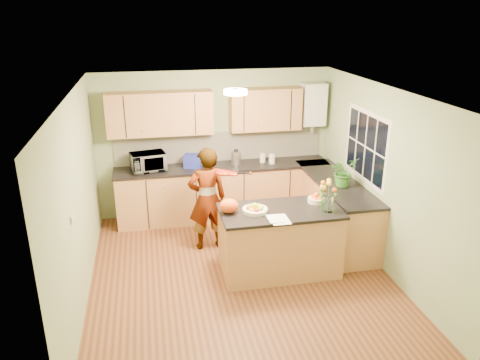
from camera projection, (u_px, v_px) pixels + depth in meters
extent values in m
plane|color=#562F18|center=(240.00, 275.00, 6.43)|extent=(4.50, 4.50, 0.00)
cube|color=silver|center=(240.00, 93.00, 5.57)|extent=(4.00, 4.50, 0.02)
cube|color=#87A072|center=(214.00, 143.00, 8.07)|extent=(4.00, 0.02, 2.50)
cube|color=#87A072|center=(293.00, 286.00, 3.93)|extent=(4.00, 0.02, 2.50)
cube|color=#87A072|center=(78.00, 202.00, 5.63)|extent=(0.02, 4.50, 2.50)
cube|color=#87A072|center=(384.00, 180.00, 6.37)|extent=(0.02, 4.50, 2.50)
cube|color=#B07746|center=(223.00, 192.00, 8.09)|extent=(3.60, 0.60, 0.90)
cube|color=black|center=(223.00, 167.00, 7.92)|extent=(3.64, 0.62, 0.04)
cube|color=#B07746|center=(335.00, 210.00, 7.38)|extent=(0.60, 2.20, 0.90)
cube|color=black|center=(336.00, 182.00, 7.21)|extent=(0.62, 2.24, 0.04)
cube|color=white|center=(220.00, 146.00, 8.09)|extent=(3.60, 0.02, 0.52)
cube|color=#B07746|center=(160.00, 113.00, 7.54)|extent=(1.70, 0.34, 0.70)
cube|color=#B07746|center=(265.00, 109.00, 7.87)|extent=(1.20, 0.34, 0.70)
cube|color=silver|center=(313.00, 104.00, 8.02)|extent=(0.40, 0.30, 0.72)
cylinder|color=silver|center=(312.00, 127.00, 8.15)|extent=(0.06, 0.06, 0.20)
cube|color=silver|center=(366.00, 146.00, 6.82)|extent=(0.01, 1.30, 1.05)
cube|color=black|center=(365.00, 146.00, 6.82)|extent=(0.01, 1.18, 0.92)
cube|color=silver|center=(72.00, 219.00, 5.06)|extent=(0.02, 0.09, 0.09)
cylinder|color=#FFEABF|center=(235.00, 92.00, 5.86)|extent=(0.30, 0.30, 0.06)
cylinder|color=silver|center=(235.00, 90.00, 5.85)|extent=(0.10, 0.10, 0.02)
cube|color=#B07746|center=(279.00, 242.00, 6.38)|extent=(1.58, 0.79, 0.89)
cube|color=black|center=(280.00, 211.00, 6.22)|extent=(1.62, 0.83, 0.04)
cylinder|color=beige|center=(255.00, 210.00, 6.14)|extent=(0.33, 0.33, 0.05)
cylinder|color=beige|center=(316.00, 200.00, 6.45)|extent=(0.23, 0.23, 0.07)
cylinder|color=silver|center=(329.00, 204.00, 6.13)|extent=(0.11, 0.11, 0.22)
ellipsoid|color=#EC4E13|center=(229.00, 206.00, 6.10)|extent=(0.32, 0.30, 0.19)
cube|color=white|center=(280.00, 219.00, 5.92)|extent=(0.23, 0.32, 0.01)
imported|color=tan|center=(207.00, 199.00, 6.92)|extent=(0.61, 0.43, 1.59)
imported|color=silver|center=(148.00, 162.00, 7.63)|extent=(0.61, 0.47, 0.30)
cube|color=#212B98|center=(193.00, 161.00, 7.79)|extent=(0.33, 0.29, 0.22)
cylinder|color=silver|center=(236.00, 158.00, 7.96)|extent=(0.16, 0.16, 0.23)
sphere|color=black|center=(236.00, 149.00, 7.91)|extent=(0.08, 0.08, 0.08)
cylinder|color=beige|center=(263.00, 158.00, 8.07)|extent=(0.12, 0.12, 0.16)
cylinder|color=silver|center=(272.00, 159.00, 8.00)|extent=(0.14, 0.14, 0.16)
imported|color=#357426|center=(343.00, 172.00, 6.95)|extent=(0.50, 0.48, 0.44)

